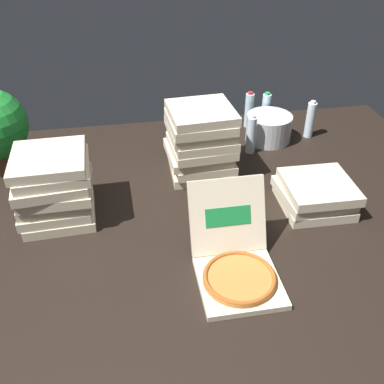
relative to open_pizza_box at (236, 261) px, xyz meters
name	(u,v)px	position (x,y,z in m)	size (l,w,h in m)	color
ground_plane	(186,229)	(-0.16, 0.34, -0.08)	(3.20, 2.40, 0.02)	black
open_pizza_box	(236,261)	(0.00, 0.00, 0.00)	(0.34, 0.49, 0.34)	beige
pizza_stack_center_far	(315,194)	(0.53, 0.40, 0.00)	(0.36, 0.37, 0.15)	beige
pizza_stack_right_far	(200,141)	(0.01, 0.83, 0.13)	(0.38, 0.37, 0.40)	beige
pizza_stack_right_mid	(54,187)	(-0.78, 0.55, 0.10)	(0.38, 0.37, 0.35)	beige
ice_bucket	(269,128)	(0.52, 1.14, 0.01)	(0.29, 0.29, 0.17)	#B7BABF
water_bottle_0	(266,111)	(0.55, 1.33, 0.05)	(0.06, 0.06, 0.25)	silver
water_bottle_1	(310,120)	(0.80, 1.14, 0.05)	(0.06, 0.06, 0.25)	silver
water_bottle_2	(249,110)	(0.44, 1.36, 0.05)	(0.06, 0.06, 0.25)	silver
water_bottle_3	(251,135)	(0.36, 1.01, 0.05)	(0.06, 0.06, 0.25)	silver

